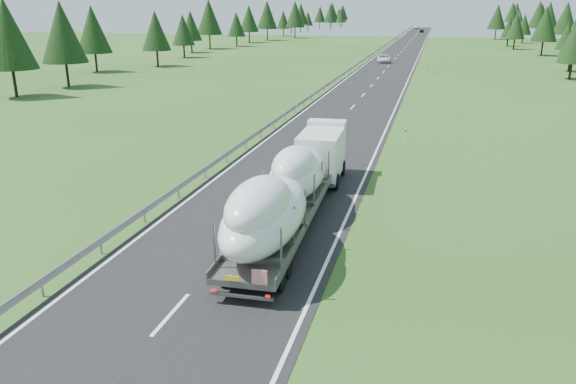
% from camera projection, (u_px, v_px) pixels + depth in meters
% --- Properties ---
extents(ground, '(400.00, 400.00, 0.00)m').
position_uv_depth(ground, '(171.00, 315.00, 20.09)').
color(ground, '#294D19').
rests_on(ground, ground).
extents(road_surface, '(10.00, 400.00, 0.02)m').
position_uv_depth(road_surface, '(393.00, 62.00, 111.97)').
color(road_surface, black).
rests_on(road_surface, ground).
extents(guardrail, '(0.10, 400.00, 0.76)m').
position_uv_depth(guardrail, '(366.00, 58.00, 112.99)').
color(guardrail, slate).
rests_on(guardrail, ground).
extents(marker_posts, '(0.13, 350.08, 1.00)m').
position_uv_depth(marker_posts, '(431.00, 43.00, 160.79)').
color(marker_posts, silver).
rests_on(marker_posts, ground).
extents(highway_sign, '(0.08, 0.90, 2.60)m').
position_uv_depth(highway_sign, '(428.00, 63.00, 91.31)').
color(highway_sign, slate).
rests_on(highway_sign, ground).
extents(tree_line_left, '(15.40, 355.37, 12.65)m').
position_uv_depth(tree_line_left, '(251.00, 18.00, 163.36)').
color(tree_line_left, black).
rests_on(tree_line_left, ground).
extents(boat_truck, '(3.25, 19.10, 4.06)m').
position_uv_depth(boat_truck, '(290.00, 185.00, 27.38)').
color(boat_truck, silver).
rests_on(boat_truck, ground).
extents(distant_van, '(2.88, 5.54, 1.49)m').
position_uv_depth(distant_van, '(384.00, 59.00, 110.11)').
color(distant_van, silver).
rests_on(distant_van, ground).
extents(distant_car_dark, '(1.91, 4.43, 1.49)m').
position_uv_depth(distant_car_dark, '(422.00, 31.00, 237.58)').
color(distant_car_dark, black).
rests_on(distant_car_dark, ground).
extents(distant_car_blue, '(1.83, 4.52, 1.46)m').
position_uv_depth(distant_car_blue, '(417.00, 27.00, 278.46)').
color(distant_car_blue, '#1C1E4F').
rests_on(distant_car_blue, ground).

